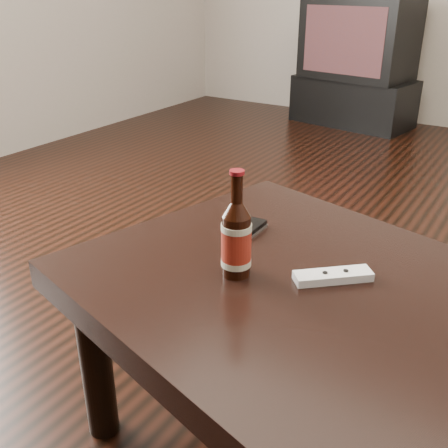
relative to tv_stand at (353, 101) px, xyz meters
The scene contains 7 objects.
floor 2.84m from the tv_stand, 72.30° to the right, with size 5.00×6.00×0.01m, color black.
tv_stand is the anchor object (origin of this frame).
tv 0.48m from the tv_stand, 99.21° to the right, with size 0.86×0.61×0.59m.
coffee_table 3.51m from the tv_stand, 69.71° to the right, with size 1.47×1.09×0.49m.
beer_bottle 3.43m from the tv_stand, 74.72° to the right, with size 0.07×0.07×0.23m.
phone 3.21m from the tv_stand, 75.17° to the right, with size 0.05×0.10×0.02m.
remote 3.39m from the tv_stand, 71.33° to the right, with size 0.15×0.14×0.02m.
Camera 1 is at (0.53, -1.41, 1.06)m, focal length 42.00 mm.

